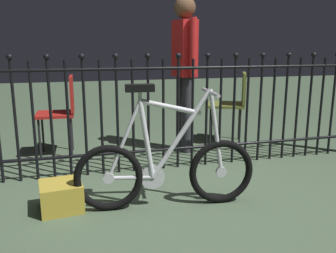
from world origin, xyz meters
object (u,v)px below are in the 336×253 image
Objects in this scene: person_visitor at (184,61)px; display_crate at (61,196)px; chair_olive at (233,100)px; chair_red at (62,108)px; bicycle at (166,167)px.

display_crate is (-1.32, -1.22, -0.90)m from person_visitor.
chair_olive is 1.00× the size of chair_red.
chair_olive is at bearing 51.19° from bicycle.
display_crate is at bearing -144.96° from chair_olive.
person_visitor reaches higher than chair_olive.
chair_olive reaches higher than display_crate.
chair_olive is 0.51× the size of person_visitor.
display_crate is at bearing -137.13° from person_visitor.
display_crate is at bearing -90.35° from chair_red.
bicycle is 1.64m from person_visitor.
chair_olive is 2.47m from display_crate.
bicycle is 0.79m from display_crate.
bicycle is 1.54× the size of chair_red.
chair_olive is 1.98m from chair_red.
bicycle is at bearing -11.18° from display_crate.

